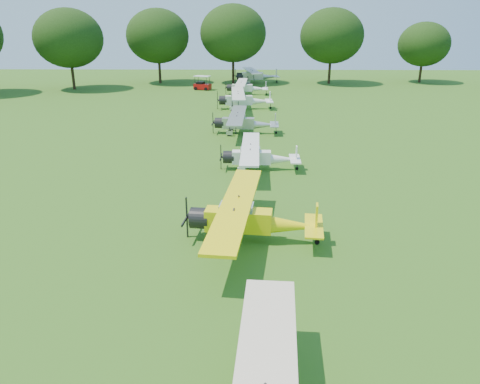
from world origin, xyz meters
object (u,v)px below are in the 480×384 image
(aircraft_7, at_px, (256,75))
(aircraft_6, at_px, (245,87))
(aircraft_4, at_px, (243,121))
(aircraft_5, at_px, (243,99))
(golf_cart, at_px, (202,85))
(aircraft_2, at_px, (249,217))
(aircraft_3, at_px, (258,155))

(aircraft_7, bearing_deg, aircraft_6, -105.05)
(aircraft_4, bearing_deg, aircraft_5, 92.75)
(aircraft_5, xyz_separation_m, golf_cart, (-6.58, 16.65, -0.54))
(aircraft_2, bearing_deg, golf_cart, 104.24)
(aircraft_2, relative_size, golf_cart, 3.82)
(aircraft_6, bearing_deg, aircraft_4, -87.67)
(aircraft_2, xyz_separation_m, aircraft_3, (0.62, 11.68, -0.17))
(aircraft_4, bearing_deg, aircraft_3, -82.22)
(aircraft_5, distance_m, golf_cart, 17.91)
(aircraft_3, distance_m, aircraft_4, 11.56)
(aircraft_2, bearing_deg, aircraft_3, 93.35)
(aircraft_2, relative_size, aircraft_4, 1.07)
(aircraft_6, xyz_separation_m, aircraft_7, (1.66, 13.50, 0.25))
(aircraft_3, bearing_deg, aircraft_4, 96.99)
(aircraft_2, bearing_deg, aircraft_7, 95.36)
(aircraft_3, distance_m, aircraft_7, 49.93)
(aircraft_3, relative_size, golf_cart, 3.27)
(aircraft_4, xyz_separation_m, aircraft_6, (0.00, 24.93, -0.02))
(aircraft_2, distance_m, golf_cart, 53.50)
(golf_cart, bearing_deg, aircraft_4, -58.80)
(aircraft_3, height_order, aircraft_4, aircraft_4)
(aircraft_2, bearing_deg, aircraft_6, 97.04)
(aircraft_2, height_order, aircraft_5, aircraft_5)
(aircraft_7, distance_m, golf_cart, 12.06)
(aircraft_4, distance_m, aircraft_6, 24.93)
(aircraft_3, relative_size, aircraft_7, 0.76)
(aircraft_6, height_order, aircraft_7, aircraft_7)
(aircraft_2, xyz_separation_m, aircraft_7, (1.11, 61.61, 0.16))
(golf_cart, bearing_deg, aircraft_7, 64.09)
(aircraft_3, height_order, aircraft_6, aircraft_6)
(aircraft_5, relative_size, aircraft_6, 1.10)
(aircraft_3, xyz_separation_m, aircraft_7, (0.49, 49.93, 0.33))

